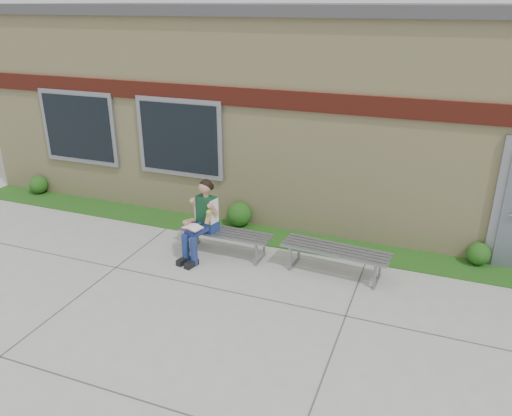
% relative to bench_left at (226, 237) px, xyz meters
% --- Properties ---
extents(ground, '(80.00, 80.00, 0.00)m').
position_rel_bench_left_xyz_m(ground, '(1.44, -1.66, -0.34)').
color(ground, '#9E9E99').
rests_on(ground, ground).
extents(grass_strip, '(16.00, 0.80, 0.02)m').
position_rel_bench_left_xyz_m(grass_strip, '(1.44, 0.94, -0.33)').
color(grass_strip, '#1E4713').
rests_on(grass_strip, ground).
extents(school_building, '(16.20, 6.22, 4.20)m').
position_rel_bench_left_xyz_m(school_building, '(1.44, 4.32, 1.76)').
color(school_building, beige).
rests_on(school_building, ground).
extents(bench_left, '(1.70, 0.50, 0.44)m').
position_rel_bench_left_xyz_m(bench_left, '(0.00, 0.00, 0.00)').
color(bench_left, gray).
rests_on(bench_left, ground).
extents(bench_right, '(1.83, 0.63, 0.47)m').
position_rel_bench_left_xyz_m(bench_right, '(2.00, 0.00, 0.02)').
color(bench_right, gray).
rests_on(bench_right, ground).
extents(girl, '(0.55, 0.92, 1.41)m').
position_rel_bench_left_xyz_m(girl, '(-0.36, -0.21, 0.38)').
color(girl, navy).
rests_on(girl, ground).
extents(shrub_west, '(0.43, 0.43, 0.43)m').
position_rel_bench_left_xyz_m(shrub_west, '(-5.40, 1.19, -0.10)').
color(shrub_west, '#1E4713').
rests_on(shrub_west, grass_strip).
extents(shrub_mid, '(0.50, 0.50, 0.50)m').
position_rel_bench_left_xyz_m(shrub_mid, '(-0.23, 1.19, -0.07)').
color(shrub_mid, '#1E4713').
rests_on(shrub_mid, grass_strip).
extents(shrub_east, '(0.40, 0.40, 0.40)m').
position_rel_bench_left_xyz_m(shrub_east, '(4.26, 1.19, -0.12)').
color(shrub_east, '#1E4713').
rests_on(shrub_east, grass_strip).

